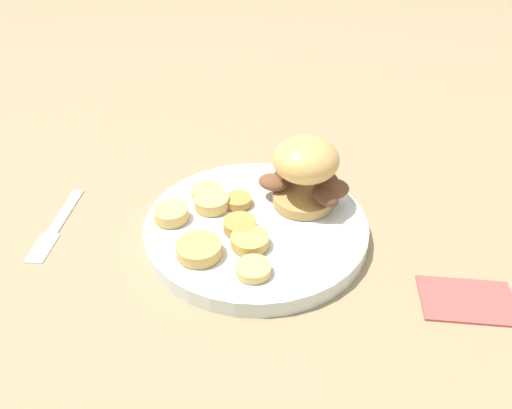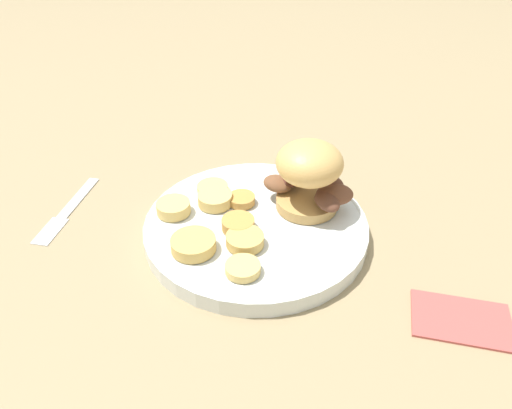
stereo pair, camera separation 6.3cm
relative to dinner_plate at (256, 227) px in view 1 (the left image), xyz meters
The scene contains 13 objects.
ground_plane 0.01m from the dinner_plate, ahead, with size 4.00×4.00×0.00m, color #937F5B.
dinner_plate is the anchor object (origin of this frame).
sandwich 0.10m from the dinner_plate, 118.85° to the left, with size 0.11×0.13×0.09m.
potato_round_0 0.03m from the dinner_plate, 49.12° to the right, with size 0.04×0.04×0.01m, color #BC8942.
potato_round_1 0.09m from the dinner_plate, 132.70° to the right, with size 0.04×0.04×0.01m, color #DBB766.
potato_round_2 0.07m from the dinner_plate, 118.91° to the right, with size 0.05×0.05×0.02m, color #DBB766.
potato_round_3 0.11m from the dinner_plate, 94.33° to the right, with size 0.04×0.04×0.02m, color #DBB766.
potato_round_4 0.10m from the dinner_plate, 48.07° to the right, with size 0.05×0.05×0.02m, color tan.
potato_round_5 0.05m from the dinner_plate, 148.77° to the right, with size 0.04×0.04×0.01m, color #BC8942.
potato_round_6 0.10m from the dinner_plate, ahead, with size 0.04×0.04×0.01m, color #DBB766.
potato_round_7 0.05m from the dinner_plate, 10.90° to the right, with size 0.05×0.05×0.01m, color tan.
fork 0.27m from the dinner_plate, 96.34° to the right, with size 0.16×0.04×0.00m.
napkin 0.27m from the dinner_plate, 61.08° to the left, with size 0.10×0.07×0.01m, color #B24C47.
Camera 1 is at (0.51, -0.02, 0.42)m, focal length 35.00 mm.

